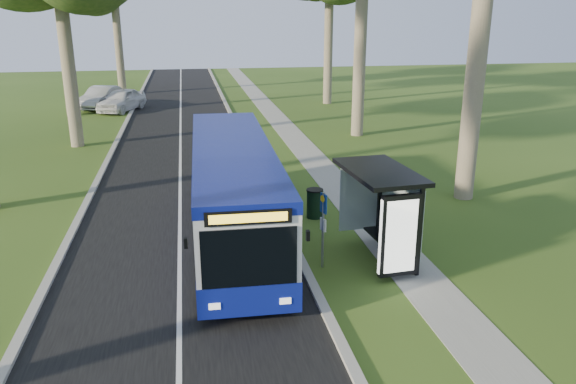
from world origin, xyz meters
name	(u,v)px	position (x,y,z in m)	size (l,w,h in m)	color
ground	(310,282)	(0.00, 0.00, 0.00)	(120.00, 120.00, 0.00)	#335019
road	(180,183)	(-3.50, 10.00, 0.01)	(7.00, 100.00, 0.02)	black
kerb_east	(261,177)	(0.00, 10.00, 0.06)	(0.25, 100.00, 0.12)	#9E9B93
kerb_west	(95,186)	(-7.00, 10.00, 0.06)	(0.25, 100.00, 0.12)	#9E9B93
centre_line	(180,182)	(-3.50, 10.00, 0.02)	(0.12, 100.00, 0.01)	white
footpath	(328,175)	(3.00, 10.00, 0.01)	(1.50, 100.00, 0.02)	gray
bus	(233,190)	(-1.73, 3.63, 1.58)	(2.69, 11.55, 3.05)	white
bus_stop_sign	(323,221)	(0.54, 0.85, 1.42)	(0.13, 0.31, 2.25)	gray
bus_shelter	(389,201)	(2.38, 0.69, 1.94)	(1.98, 3.32, 2.74)	black
litter_bin	(315,203)	(1.22, 4.87, 0.53)	(0.60, 0.60, 1.05)	black
car_white	(122,100)	(-7.70, 29.17, 0.81)	(1.92, 4.78, 1.63)	silver
car_silver	(102,97)	(-9.30, 30.76, 0.81)	(1.71, 4.89, 1.61)	#A7A9AE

